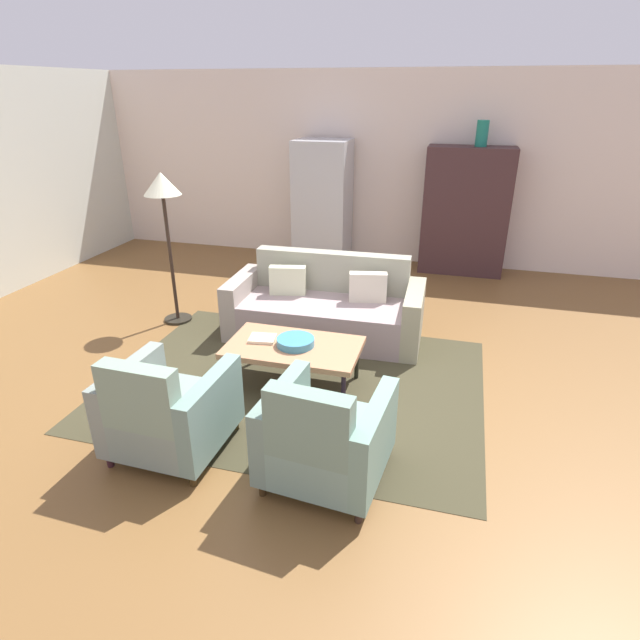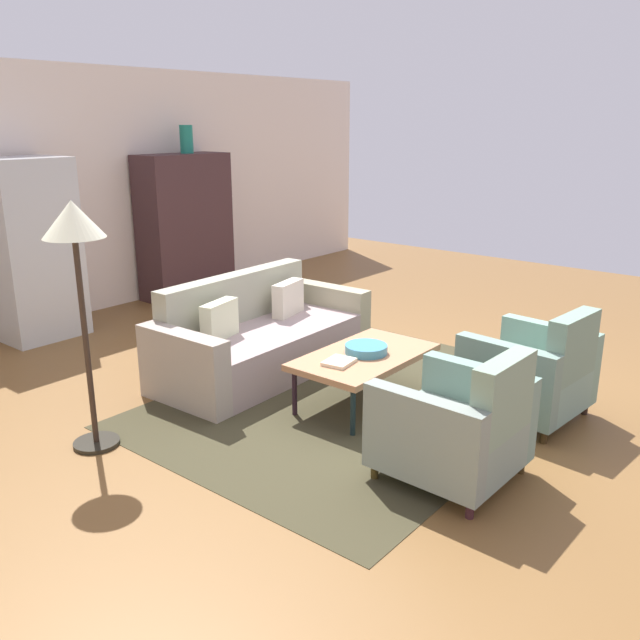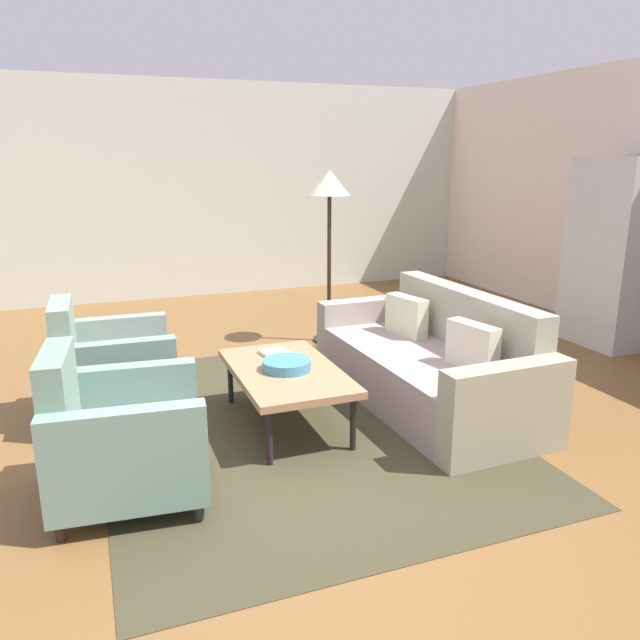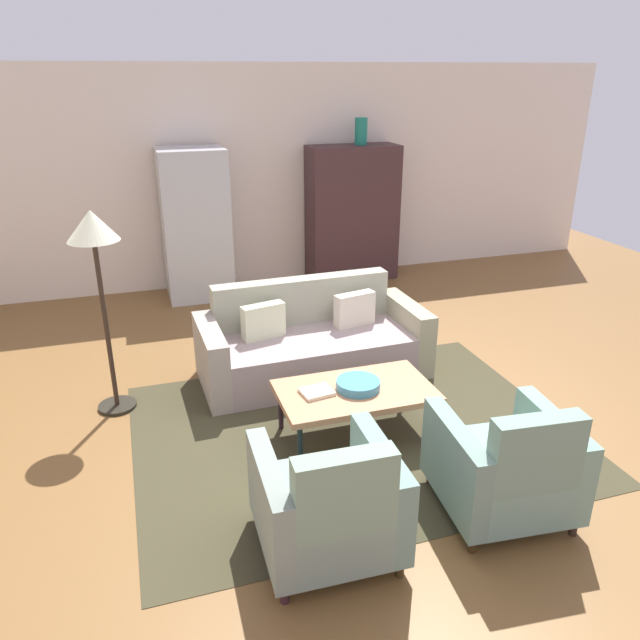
{
  "view_description": "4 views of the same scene",
  "coord_description": "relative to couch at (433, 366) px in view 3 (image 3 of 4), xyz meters",
  "views": [
    {
      "loc": [
        0.94,
        -3.84,
        2.53
      ],
      "look_at": [
        -0.25,
        0.48,
        0.51
      ],
      "focal_mm": 28.91,
      "sensor_mm": 36.0,
      "label": 1
    },
    {
      "loc": [
        -4.49,
        -2.8,
        2.22
      ],
      "look_at": [
        -0.64,
        0.33,
        0.72
      ],
      "focal_mm": 37.47,
      "sensor_mm": 36.0,
      "label": 2
    },
    {
      "loc": [
        3.48,
        -1.14,
        1.85
      ],
      "look_at": [
        -0.27,
        0.29,
        0.78
      ],
      "focal_mm": 34.51,
      "sensor_mm": 36.0,
      "label": 3
    },
    {
      "loc": [
        -1.92,
        -3.82,
        2.7
      ],
      "look_at": [
        -0.47,
        0.72,
        0.76
      ],
      "focal_mm": 34.42,
      "sensor_mm": 36.0,
      "label": 4
    }
  ],
  "objects": [
    {
      "name": "ground_plane",
      "position": [
        0.39,
        -1.27,
        -0.29
      ],
      "size": [
        11.68,
        11.68,
        0.0
      ],
      "primitive_type": "plane",
      "color": "brown"
    },
    {
      "name": "wall_left",
      "position": [
        -4.48,
        -1.27,
        1.11
      ],
      "size": [
        0.12,
        8.46,
        2.8
      ],
      "primitive_type": "cube",
      "color": "silver",
      "rests_on": "ground"
    },
    {
      "name": "area_rug",
      "position": [
        0.0,
        -1.14,
        -0.28
      ],
      "size": [
        3.4,
        2.6,
        0.01
      ],
      "primitive_type": "cube",
      "color": "#3B3724",
      "rests_on": "ground"
    },
    {
      "name": "couch",
      "position": [
        0.0,
        0.0,
        0.0
      ],
      "size": [
        2.12,
        0.96,
        0.86
      ],
      "rotation": [
        0.0,
        0.0,
        3.17
      ],
      "color": "gray",
      "rests_on": "ground"
    },
    {
      "name": "coffee_table",
      "position": [
        0.0,
        -1.19,
        0.1
      ],
      "size": [
        1.2,
        0.7,
        0.42
      ],
      "color": "black",
      "rests_on": "ground"
    },
    {
      "name": "armchair_left",
      "position": [
        -0.6,
        -2.35,
        0.06
      ],
      "size": [
        0.82,
        0.82,
        0.88
      ],
      "rotation": [
        0.0,
        0.0,
        -0.03
      ],
      "color": "#382C11",
      "rests_on": "ground"
    },
    {
      "name": "armchair_right",
      "position": [
        0.6,
        -2.35,
        0.06
      ],
      "size": [
        0.87,
        0.87,
        0.88
      ],
      "rotation": [
        0.0,
        0.0,
        -0.09
      ],
      "color": "#3C1D20",
      "rests_on": "ground"
    },
    {
      "name": "fruit_bowl",
      "position": [
        0.02,
        -1.19,
        0.17
      ],
      "size": [
        0.34,
        0.34,
        0.07
      ],
      "primitive_type": "cylinder",
      "color": "teal",
      "rests_on": "coffee_table"
    },
    {
      "name": "book_stack",
      "position": [
        -0.3,
        -1.16,
        0.15
      ],
      "size": [
        0.26,
        0.23,
        0.03
      ],
      "color": "beige",
      "rests_on": "coffee_table"
    },
    {
      "name": "refrigerator",
      "position": [
        -0.73,
        2.51,
        0.64
      ],
      "size": [
        0.8,
        0.73,
        1.85
      ],
      "color": "#B7BABF",
      "rests_on": "ground"
    },
    {
      "name": "floor_lamp",
      "position": [
        -1.79,
        -0.15,
        1.16
      ],
      "size": [
        0.4,
        0.4,
        1.72
      ],
      "color": "black",
      "rests_on": "ground"
    }
  ]
}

